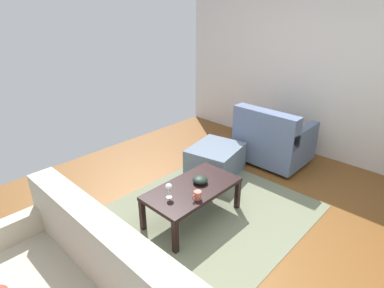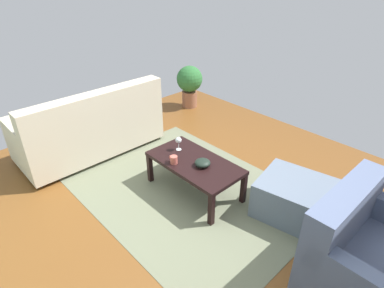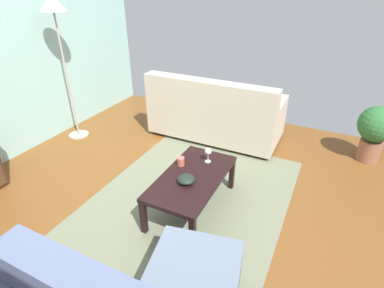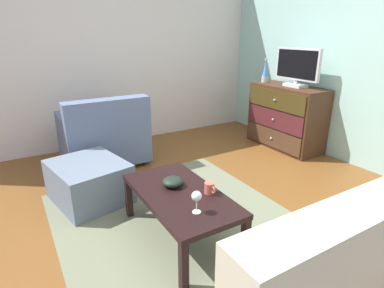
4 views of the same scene
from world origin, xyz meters
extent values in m
cube|color=brown|center=(0.00, 0.00, -0.03)|extent=(5.21, 5.04, 0.05)
cube|color=#6A6E56|center=(0.20, -0.20, 0.00)|extent=(2.60, 1.90, 0.01)
cube|color=black|center=(-0.33, -0.03, 0.18)|extent=(0.05, 0.05, 0.35)
cube|color=black|center=(0.64, -0.03, 0.18)|extent=(0.05, 0.05, 0.35)
cube|color=black|center=(-0.33, -0.51, 0.18)|extent=(0.05, 0.05, 0.35)
cube|color=black|center=(0.64, -0.51, 0.18)|extent=(0.05, 0.05, 0.35)
cube|color=black|center=(0.16, -0.27, 0.37)|extent=(1.03, 0.54, 0.04)
cylinder|color=silver|center=(0.46, -0.31, 0.39)|extent=(0.06, 0.06, 0.00)
cylinder|color=silver|center=(0.46, -0.31, 0.44)|extent=(0.01, 0.01, 0.09)
sphere|color=silver|center=(0.46, -0.31, 0.51)|extent=(0.07, 0.07, 0.07)
cylinder|color=#BA594C|center=(0.28, -0.09, 0.43)|extent=(0.08, 0.08, 0.08)
torus|color=#BA594C|center=(0.33, -0.09, 0.44)|extent=(0.05, 0.01, 0.05)
ellipsoid|color=black|center=(0.04, -0.27, 0.43)|extent=(0.16, 0.16, 0.07)
cylinder|color=#332319|center=(2.10, -0.70, 0.03)|extent=(0.05, 0.05, 0.05)
cylinder|color=#332319|center=(2.10, 0.94, 0.03)|extent=(0.05, 0.05, 0.05)
cylinder|color=#332319|center=(1.41, -0.70, 0.03)|extent=(0.05, 0.05, 0.05)
cylinder|color=#332319|center=(1.41, 0.94, 0.03)|extent=(0.05, 0.05, 0.05)
cube|color=#C0B49C|center=(1.76, 0.12, 0.24)|extent=(0.85, 1.80, 0.38)
cube|color=#C0B49C|center=(1.43, 0.12, 0.67)|extent=(0.20, 1.80, 0.48)
cube|color=#C0B49C|center=(1.76, -0.72, 0.53)|extent=(0.81, 0.12, 0.20)
cube|color=#C0B49C|center=(1.76, 0.96, 0.53)|extent=(0.81, 0.12, 0.20)
cylinder|color=#A63F32|center=(2.03, 0.03, 0.51)|extent=(0.16, 0.40, 0.16)
cylinder|color=#A59E8C|center=(0.85, 1.92, 0.01)|extent=(0.28, 0.28, 0.02)
cylinder|color=#A59E8C|center=(0.85, 1.92, 0.85)|extent=(0.02, 0.02, 1.66)
cone|color=beige|center=(0.85, 1.92, 1.77)|extent=(0.32, 0.32, 0.18)
cylinder|color=brown|center=(1.96, -1.87, 0.14)|extent=(0.26, 0.26, 0.28)
sphere|color=#2D6B33|center=(1.96, -1.87, 0.50)|extent=(0.44, 0.44, 0.44)
camera|label=1|loc=(2.18, 1.64, 2.15)|focal=29.19mm
camera|label=2|loc=(-1.87, 1.68, 2.22)|focal=29.64mm
camera|label=3|loc=(-1.95, -1.31, 2.05)|focal=28.17mm
camera|label=4|loc=(1.99, -1.25, 1.52)|focal=29.12mm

